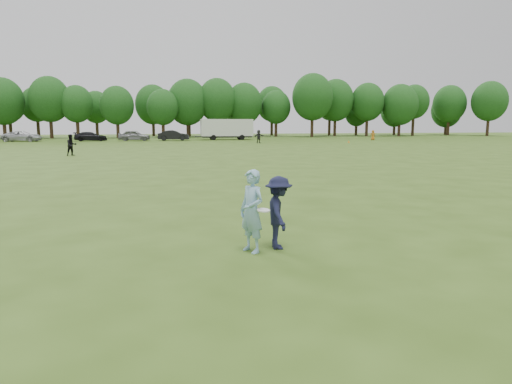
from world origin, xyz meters
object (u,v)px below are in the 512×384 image
(defender, at_px, (279,213))
(player_far_c, at_px, (373,135))
(player_far_a, at_px, (71,145))
(cargo_trailer, at_px, (227,128))
(field_cone, at_px, (349,142))
(thrower, at_px, (252,211))
(car_e, at_px, (134,136))
(car_d, at_px, (91,136))
(car_f, at_px, (174,135))
(player_far_d, at_px, (259,136))
(car_c, at_px, (22,136))

(defender, xyz_separation_m, player_far_c, (29.17, 56.16, -0.02))
(player_far_a, relative_size, cargo_trailer, 0.19)
(player_far_a, distance_m, field_cone, 36.65)
(thrower, distance_m, car_e, 60.81)
(car_d, distance_m, car_f, 11.89)
(player_far_d, bearing_deg, car_e, 119.69)
(cargo_trailer, bearing_deg, thrower, -97.32)
(car_c, xyz_separation_m, car_d, (9.27, -0.32, -0.06))
(thrower, height_order, cargo_trailer, cargo_trailer)
(player_far_c, distance_m, car_d, 42.16)
(thrower, bearing_deg, car_c, 169.22)
(defender, bearing_deg, car_f, 6.44)
(car_e, bearing_deg, thrower, -171.46)
(player_far_a, distance_m, car_c, 33.23)
(player_far_c, bearing_deg, car_e, 6.19)
(car_c, distance_m, car_e, 15.46)
(car_d, xyz_separation_m, field_cone, (34.76, -12.29, -0.52))
(player_far_c, height_order, cargo_trailer, cargo_trailer)
(defender, relative_size, player_far_a, 0.90)
(car_d, relative_size, car_e, 1.00)
(thrower, distance_m, car_d, 62.14)
(player_far_d, relative_size, cargo_trailer, 0.19)
(player_far_c, height_order, field_cone, player_far_c)
(defender, relative_size, player_far_c, 1.02)
(car_d, height_order, car_e, car_e)
(thrower, relative_size, car_e, 0.38)
(player_far_a, relative_size, car_f, 0.38)
(car_e, relative_size, car_f, 0.99)
(player_far_d, distance_m, field_cone, 12.17)
(field_cone, bearing_deg, thrower, -114.95)
(car_f, bearing_deg, player_far_d, -129.35)
(car_f, relative_size, cargo_trailer, 0.51)
(thrower, height_order, car_e, thrower)
(car_e, distance_m, cargo_trailer, 14.03)
(player_far_a, relative_size, field_cone, 5.80)
(car_c, bearing_deg, player_far_c, -88.50)
(player_far_a, bearing_deg, car_d, 64.37)
(defender, height_order, player_far_c, defender)
(thrower, height_order, car_c, thrower)
(car_d, bearing_deg, player_far_c, -100.81)
(thrower, distance_m, player_far_c, 63.71)
(cargo_trailer, bearing_deg, player_far_d, -77.88)
(player_far_a, height_order, player_far_d, player_far_a)
(car_e, height_order, cargo_trailer, cargo_trailer)
(car_c, xyz_separation_m, field_cone, (44.02, -12.61, -0.58))
(defender, bearing_deg, cargo_trailer, -1.15)
(thrower, relative_size, cargo_trailer, 0.19)
(car_d, bearing_deg, car_e, -98.46)
(field_cone, distance_m, cargo_trailer, 19.93)
(car_d, bearing_deg, player_far_a, -178.90)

